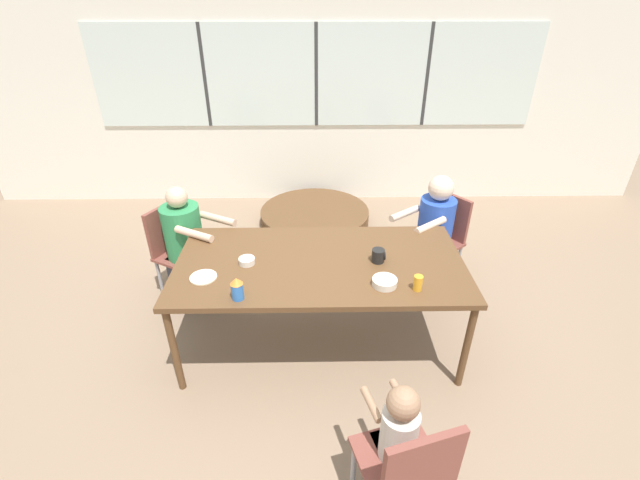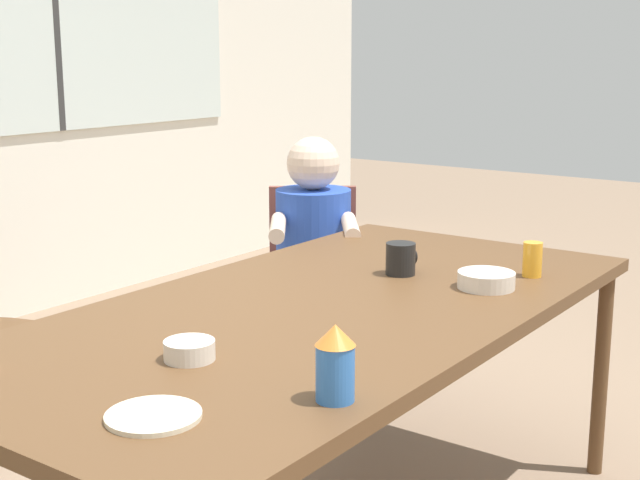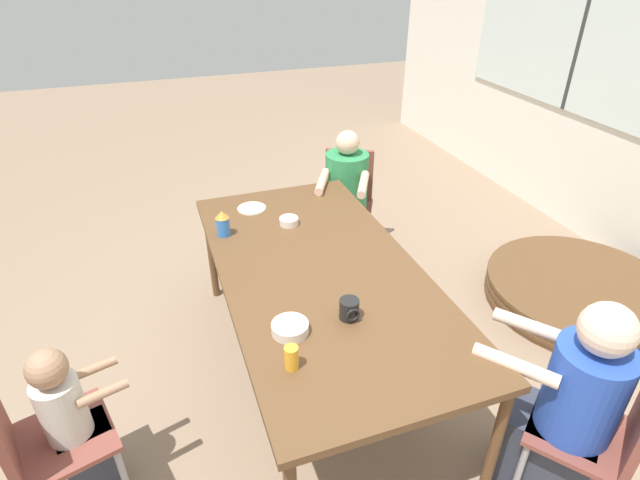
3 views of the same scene
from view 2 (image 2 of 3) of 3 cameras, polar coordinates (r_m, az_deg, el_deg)
dining_table at (r=2.43m, az=-0.00°, el=-5.30°), size 2.07×1.03×0.76m
chair_for_woman_green_shirt at (r=3.88m, az=-0.46°, el=-1.79°), size 0.56×0.56×0.85m
person_woman_green_shirt at (r=3.72m, az=-0.42°, el=-2.57°), size 0.64×0.59×1.08m
coffee_mug at (r=2.74m, az=5.21°, el=-1.20°), size 0.10×0.09×0.10m
sippy_cup at (r=1.75m, az=0.98°, el=-7.81°), size 0.08×0.08×0.16m
juice_glass at (r=2.78m, az=13.44°, el=-1.21°), size 0.06×0.06×0.11m
bowl_white_shallow at (r=2.62m, az=10.59°, el=-2.53°), size 0.17×0.17×0.05m
bowl_cereal at (r=2.02m, az=-8.36°, el=-6.99°), size 0.12×0.12×0.04m
plate_tortillas at (r=1.73m, az=-10.62°, el=-11.00°), size 0.18×0.18×0.01m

